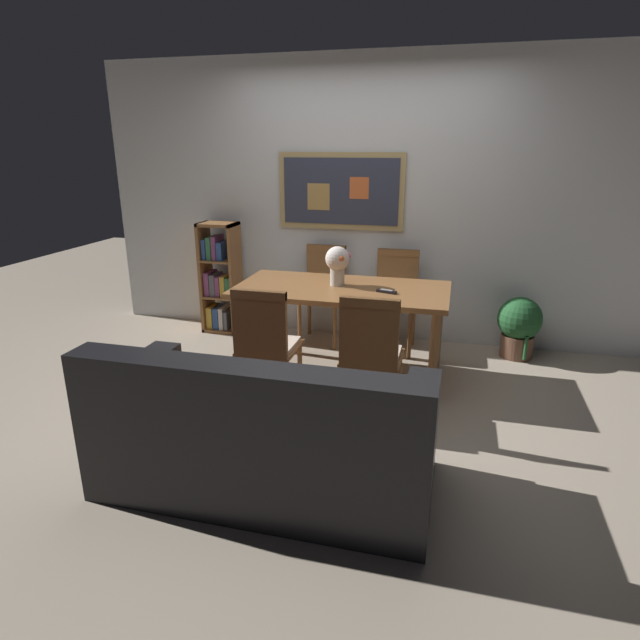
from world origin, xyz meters
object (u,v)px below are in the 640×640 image
(bookshelf, at_px, (220,282))
(flower_vase, at_px, (338,262))
(tv_remote, at_px, (387,291))
(leather_couch, at_px, (264,438))
(dining_chair_far_left, at_px, (324,286))
(dining_chair_near_left, at_px, (265,339))
(potted_ivy, at_px, (519,325))
(dining_chair_near_right, at_px, (371,348))
(dining_table, at_px, (342,298))
(dining_chair_far_right, at_px, (396,292))

(bookshelf, distance_m, flower_vase, 1.59)
(tv_remote, bearing_deg, bookshelf, 154.98)
(leather_couch, bearing_deg, dining_chair_far_left, 96.54)
(dining_chair_near_left, bearing_deg, potted_ivy, 39.38)
(tv_remote, bearing_deg, dining_chair_near_right, -90.40)
(dining_chair_far_left, xyz_separation_m, dining_chair_near_right, (0.70, -1.51, 0.00))
(bookshelf, height_order, tv_remote, bookshelf)
(dining_table, height_order, dining_chair_near_left, dining_chair_near_left)
(flower_vase, bearing_deg, bookshelf, 152.95)
(dining_chair_far_right, distance_m, flower_vase, 0.87)
(leather_couch, distance_m, flower_vase, 1.80)
(potted_ivy, relative_size, tv_remote, 3.53)
(dining_table, xyz_separation_m, dining_chair_near_right, (0.36, -0.75, -0.11))
(bookshelf, bearing_deg, dining_chair_far_right, -1.13)
(leather_couch, height_order, flower_vase, flower_vase)
(flower_vase, bearing_deg, dining_table, -50.20)
(flower_vase, bearing_deg, leather_couch, -90.61)
(dining_chair_near_right, xyz_separation_m, tv_remote, (0.00, 0.67, 0.21))
(dining_chair_far_right, relative_size, dining_chair_near_right, 1.00)
(bookshelf, relative_size, flower_vase, 3.50)
(dining_chair_near_right, bearing_deg, potted_ivy, 53.95)
(dining_chair_near_left, relative_size, tv_remote, 5.61)
(dining_chair_far_right, relative_size, leather_couch, 0.51)
(leather_couch, bearing_deg, flower_vase, 89.39)
(dining_chair_near_right, bearing_deg, tv_remote, 89.60)
(leather_couch, xyz_separation_m, potted_ivy, (1.52, 2.38, -0.02))
(dining_table, xyz_separation_m, potted_ivy, (1.45, 0.75, -0.35))
(dining_chair_near_left, height_order, tv_remote, dining_chair_near_left)
(dining_table, height_order, flower_vase, flower_vase)
(dining_chair_near_right, bearing_deg, leather_couch, -115.81)
(dining_table, bearing_deg, dining_chair_near_left, -116.55)
(dining_chair_near_left, bearing_deg, tv_remote, 42.23)
(dining_chair_far_right, bearing_deg, dining_chair_far_left, 176.13)
(dining_chair_near_left, bearing_deg, dining_table, 63.45)
(dining_table, relative_size, dining_chair_far_right, 1.85)
(potted_ivy, bearing_deg, dining_chair_far_right, -178.51)
(dining_chair_near_left, height_order, bookshelf, bookshelf)
(dining_table, bearing_deg, leather_couch, -92.33)
(tv_remote, bearing_deg, flower_vase, 162.08)
(dining_table, relative_size, flower_vase, 5.35)
(dining_chair_far_left, height_order, dining_chair_near_right, same)
(dining_chair_far_right, relative_size, tv_remote, 5.61)
(dining_table, xyz_separation_m, dining_chair_far_right, (0.35, 0.72, -0.11))
(dining_table, distance_m, potted_ivy, 1.67)
(flower_vase, bearing_deg, dining_chair_far_right, 58.90)
(dining_chair_near_left, distance_m, leather_couch, 0.96)
(dining_chair_far_left, height_order, flower_vase, flower_vase)
(dining_chair_near_right, relative_size, potted_ivy, 1.59)
(dining_table, bearing_deg, dining_chair_far_left, 114.02)
(dining_chair_far_left, bearing_deg, leather_couch, -83.46)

